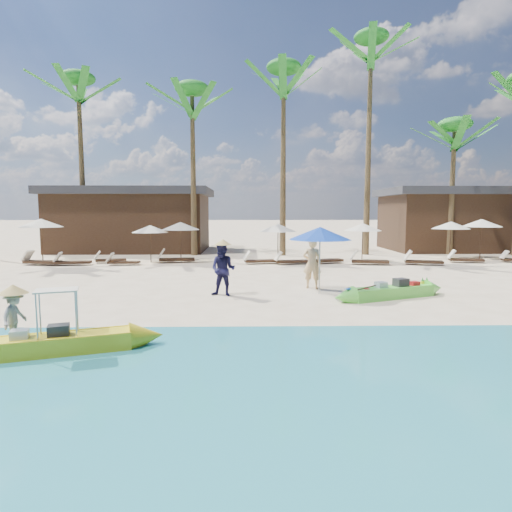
{
  "coord_description": "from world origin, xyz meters",
  "views": [
    {
      "loc": [
        -0.01,
        -12.38,
        2.73
      ],
      "look_at": [
        0.27,
        2.0,
        1.22
      ],
      "focal_mm": 30.0,
      "sensor_mm": 36.0,
      "label": 1
    }
  ],
  "objects_px": {
    "tourist": "(312,264)",
    "blue_umbrella": "(320,233)",
    "yellow_canoe": "(48,344)",
    "green_canoe": "(391,292)"
  },
  "relations": [
    {
      "from": "tourist",
      "to": "blue_umbrella",
      "type": "height_order",
      "value": "blue_umbrella"
    },
    {
      "from": "green_canoe",
      "to": "tourist",
      "type": "relative_size",
      "value": 2.52
    },
    {
      "from": "yellow_canoe",
      "to": "blue_umbrella",
      "type": "height_order",
      "value": "blue_umbrella"
    },
    {
      "from": "green_canoe",
      "to": "blue_umbrella",
      "type": "height_order",
      "value": "blue_umbrella"
    },
    {
      "from": "green_canoe",
      "to": "yellow_canoe",
      "type": "xyz_separation_m",
      "value": [
        -8.34,
        -5.19,
        0.0
      ]
    },
    {
      "from": "green_canoe",
      "to": "yellow_canoe",
      "type": "relative_size",
      "value": 0.96
    },
    {
      "from": "blue_umbrella",
      "to": "tourist",
      "type": "bearing_deg",
      "value": 95.36
    },
    {
      "from": "green_canoe",
      "to": "yellow_canoe",
      "type": "distance_m",
      "value": 9.82
    },
    {
      "from": "yellow_canoe",
      "to": "blue_umbrella",
      "type": "bearing_deg",
      "value": 25.48
    },
    {
      "from": "yellow_canoe",
      "to": "tourist",
      "type": "xyz_separation_m",
      "value": [
        6.08,
        6.93,
        0.69
      ]
    }
  ]
}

